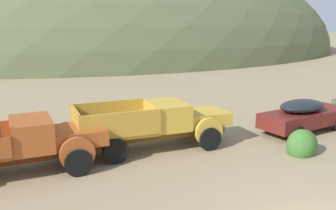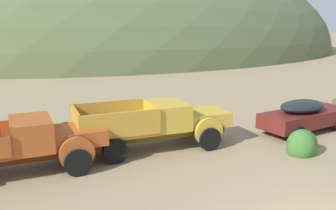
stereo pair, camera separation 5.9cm
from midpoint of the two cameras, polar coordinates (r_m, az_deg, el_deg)
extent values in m
ellipsoid|color=#56603D|center=(67.16, -6.98, 8.21)|extent=(81.99, 59.75, 33.96)
cube|color=#51220D|center=(13.90, -22.40, -7.13)|extent=(5.91, 1.67, 0.36)
cube|color=#A34C1E|center=(13.96, -13.71, -4.47)|extent=(2.04, 1.94, 0.55)
cube|color=#B7B2A8|center=(14.13, -10.28, -4.21)|extent=(0.22, 1.19, 0.44)
cylinder|color=#A34C1E|center=(13.07, -13.84, -7.31)|extent=(1.21, 0.32, 1.20)
cylinder|color=#A34C1E|center=(14.99, -15.31, -4.79)|extent=(1.21, 0.32, 1.20)
cube|color=#A34C1E|center=(13.71, -20.34, -4.14)|extent=(1.58, 2.14, 1.05)
cube|color=black|center=(13.70, -17.88, -3.05)|extent=(0.25, 1.68, 0.59)
cylinder|color=black|center=(13.11, -13.73, -8.54)|extent=(0.99, 0.39, 0.96)
cylinder|color=black|center=(15.13, -15.28, -5.74)|extent=(0.99, 0.39, 0.96)
cube|color=brown|center=(15.40, -2.21, -4.25)|extent=(6.17, 1.96, 0.36)
cube|color=gold|center=(16.15, 5.29, -1.82)|extent=(2.18, 2.05, 0.55)
cube|color=#B7B2A8|center=(16.57, 8.05, -1.61)|extent=(0.27, 1.21, 0.44)
cylinder|color=gold|center=(15.24, 6.19, -4.12)|extent=(1.21, 0.37, 1.20)
cylinder|color=gold|center=(17.03, 2.89, -2.25)|extent=(1.21, 0.37, 1.20)
cube|color=gold|center=(15.41, -0.22, -1.51)|extent=(1.72, 2.22, 1.05)
cube|color=black|center=(15.60, 1.95, -0.55)|extent=(0.33, 1.70, 0.59)
cube|color=#B5882D|center=(14.88, -8.28, -4.02)|extent=(3.38, 2.58, 0.12)
cube|color=#B5882D|center=(13.75, -7.30, -3.08)|extent=(3.05, 0.59, 0.95)
cube|color=#B5882D|center=(15.74, -9.27, -1.12)|extent=(3.05, 0.59, 0.95)
cube|color=#B5882D|center=(14.48, -14.03, -2.55)|extent=(0.44, 2.10, 0.95)
cylinder|color=black|center=(15.27, 6.27, -5.18)|extent=(0.99, 0.43, 0.96)
cylinder|color=black|center=(17.16, 2.81, -3.11)|extent=(0.99, 0.43, 0.96)
cylinder|color=black|center=(13.94, -8.17, -7.00)|extent=(0.99, 0.43, 0.96)
cylinder|color=black|center=(15.98, -10.08, -4.49)|extent=(0.99, 0.43, 0.96)
cube|color=maroon|center=(18.83, 20.18, -1.82)|extent=(4.82, 1.81, 0.68)
ellipsoid|color=black|center=(18.47, 19.77, -0.15)|extent=(2.52, 1.56, 0.57)
ellipsoid|color=maroon|center=(20.54, 23.87, -0.78)|extent=(1.08, 1.39, 0.61)
cylinder|color=black|center=(20.56, 20.76, -1.66)|extent=(0.68, 0.21, 0.68)
cylinder|color=black|center=(17.27, 19.31, -4.20)|extent=(0.68, 0.21, 0.68)
cylinder|color=black|center=(18.33, 15.14, -2.96)|extent=(0.68, 0.21, 0.68)
cylinder|color=black|center=(22.79, 24.30, -0.62)|extent=(0.71, 0.37, 0.68)
ellipsoid|color=#3D702D|center=(15.65, 19.64, -5.88)|extent=(1.20, 1.08, 1.31)
ellipsoid|color=#3D702D|center=(15.87, 19.66, -6.30)|extent=(0.82, 0.73, 0.67)
ellipsoid|color=#3D702D|center=(15.83, 19.87, -5.75)|extent=(1.20, 1.08, 1.25)
ellipsoid|color=#3D702D|center=(20.68, 16.84, -1.81)|extent=(0.66, 0.60, 0.60)
ellipsoid|color=#3D702D|center=(20.84, 16.70, -1.72)|extent=(0.80, 0.72, 0.56)
camera|label=1|loc=(0.03, -90.10, -0.02)|focal=39.75mm
camera|label=2|loc=(0.03, 89.90, 0.02)|focal=39.75mm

